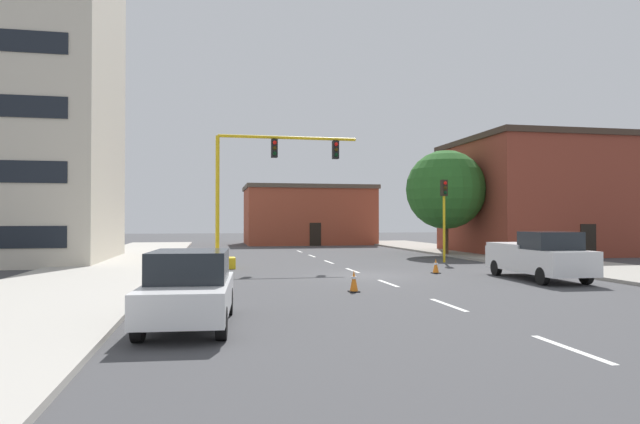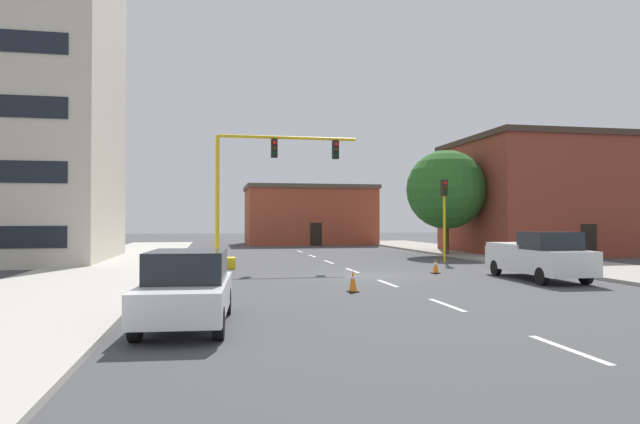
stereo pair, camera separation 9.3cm
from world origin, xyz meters
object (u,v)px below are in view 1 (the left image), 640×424
Objects in this scene: traffic_cone_roadside_b at (436,266)px; traffic_cone_roadside_a at (354,281)px; traffic_light_pole_right at (444,202)px; tree_right_mid at (446,190)px; traffic_signal_gantry at (237,225)px; sedan_white_near_left at (189,288)px; pickup_truck_white at (539,256)px.

traffic_cone_roadside_a is at bearing -133.71° from traffic_cone_roadside_b.
traffic_light_pole_right is 0.66× the size of tree_right_mid.
sedan_white_near_left is at bearing -96.59° from traffic_signal_gantry.
traffic_cone_roadside_b is at bearing 46.29° from traffic_cone_roadside_a.
pickup_truck_white is at bearing -90.42° from traffic_light_pole_right.
traffic_signal_gantry is 1.69× the size of traffic_light_pole_right.
traffic_cone_roadside_a is 1.11× the size of traffic_cone_roadside_b.
sedan_white_near_left is (-13.74, -16.79, -2.64)m from traffic_light_pole_right.
sedan_white_near_left is 7.33m from traffic_cone_roadside_a.
traffic_light_pole_right is at bearing 54.06° from traffic_cone_roadside_a.
pickup_truck_white reaches higher than traffic_cone_roadside_b.
traffic_signal_gantry reaches higher than pickup_truck_white.
sedan_white_near_left is at bearing -135.98° from traffic_cone_roadside_a.
pickup_truck_white is (-0.07, -9.47, -2.55)m from traffic_light_pole_right.
traffic_cone_roadside_b is (-3.06, 3.37, -0.64)m from pickup_truck_white.
traffic_cone_roadside_a is (3.50, -10.15, -1.81)m from traffic_signal_gantry.
traffic_signal_gantry is 1.12× the size of tree_right_mid.
traffic_light_pole_right is 7.57m from traffic_cone_roadside_b.
traffic_signal_gantry is 10.12m from traffic_cone_roadside_b.
traffic_light_pole_right is 0.88× the size of pickup_truck_white.
pickup_truck_white reaches higher than sedan_white_near_left.
tree_right_mid is 1.33× the size of pickup_truck_white.
traffic_cone_roadside_a is at bearing -165.12° from pickup_truck_white.
pickup_truck_white is 7.93× the size of traffic_cone_roadside_b.
sedan_white_near_left reaches higher than traffic_cone_roadside_a.
traffic_light_pole_right is at bearing 50.69° from sedan_white_near_left.
traffic_light_pole_right reaches higher than sedan_white_near_left.
tree_right_mid reaches higher than traffic_signal_gantry.
sedan_white_near_left is at bearing -134.81° from traffic_cone_roadside_b.
traffic_cone_roadside_a is (-8.42, -2.24, -0.60)m from pickup_truck_white.
tree_right_mid is 15.65m from pickup_truck_white.
tree_right_mid is at bearing 57.33° from traffic_cone_roadside_a.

